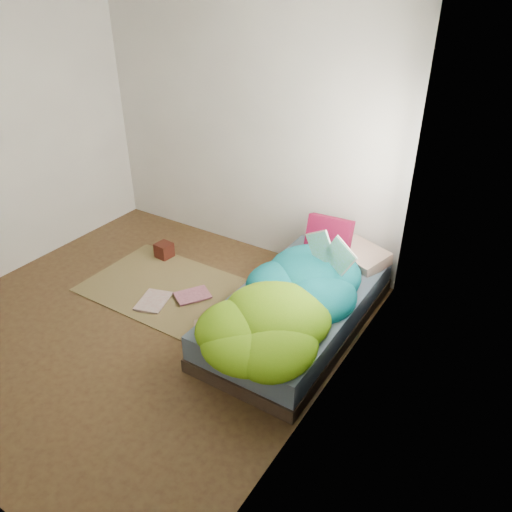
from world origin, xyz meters
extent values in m
cube|color=#432A19|center=(0.00, 0.00, 0.00)|extent=(3.50, 3.50, 0.00)
cube|color=silver|center=(0.00, 1.75, 1.30)|extent=(3.50, 0.04, 2.60)
cube|color=silver|center=(1.75, 0.00, 1.30)|extent=(0.04, 3.50, 2.60)
cube|color=white|center=(1.74, 0.90, 1.40)|extent=(0.01, 1.00, 1.20)
cube|color=#35271D|center=(1.22, 0.72, 0.06)|extent=(1.00, 2.00, 0.12)
cube|color=slate|center=(1.22, 0.72, 0.23)|extent=(0.98, 1.96, 0.22)
cube|color=brown|center=(-0.15, 0.55, 0.01)|extent=(1.60, 1.10, 0.01)
cube|color=beige|center=(1.43, 1.53, 0.40)|extent=(0.62, 0.51, 0.12)
cube|color=#520519|center=(1.16, 1.40, 0.55)|extent=(0.43, 0.17, 0.42)
cube|color=#39110C|center=(-0.58, 1.00, 0.09)|extent=(0.17, 0.17, 0.16)
imported|color=beige|center=(-0.22, 0.25, 0.03)|extent=(0.35, 0.41, 0.03)
imported|color=#C7738D|center=(0.06, 0.62, 0.03)|extent=(0.38, 0.40, 0.03)
imported|color=tan|center=(0.49, 0.16, 0.02)|extent=(0.32, 0.34, 0.02)
camera|label=1|loc=(2.79, -2.45, 2.80)|focal=35.00mm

